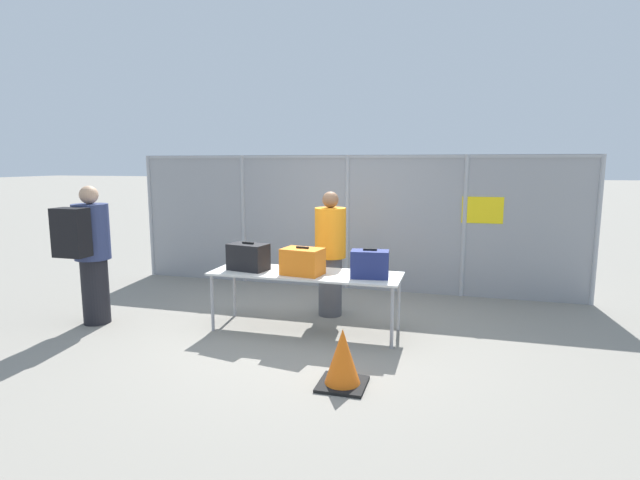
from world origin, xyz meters
name	(u,v)px	position (x,y,z in m)	size (l,w,h in m)	color
ground_plane	(307,332)	(0.00, 0.00, 0.00)	(120.00, 120.00, 0.00)	gray
fence_section	(348,220)	(0.02, 2.24, 1.14)	(7.41, 0.07, 2.18)	#9EA0A5
inspection_table	(305,276)	(-0.02, 0.03, 0.69)	(2.33, 0.75, 0.74)	silver
suitcase_black	(248,257)	(-0.76, -0.01, 0.90)	(0.52, 0.38, 0.35)	black
suitcase_orange	(303,261)	(-0.03, -0.07, 0.89)	(0.51, 0.39, 0.34)	orange
suitcase_navy	(370,264)	(0.78, -0.02, 0.90)	(0.46, 0.30, 0.35)	navy
traveler_hooded	(89,250)	(-2.73, -0.47, 0.98)	(0.44, 0.68, 1.78)	black
security_worker_near	(330,252)	(0.11, 0.75, 0.87)	(0.42, 0.42, 1.69)	#4C4C51
utility_trailer	(403,251)	(0.78, 3.52, 0.44)	(4.35, 2.00, 0.75)	white
traffic_cone	(343,360)	(0.77, -1.35, 0.26)	(0.44, 0.44, 0.55)	black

